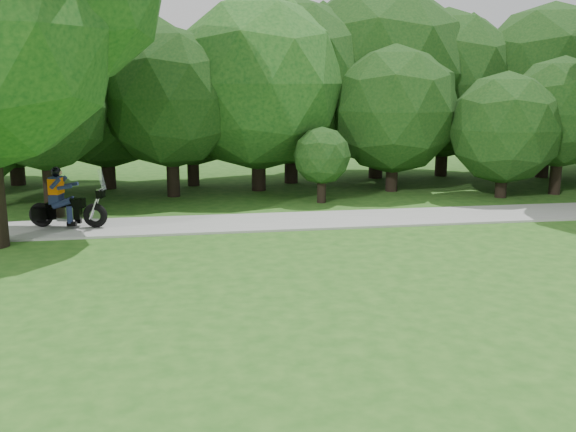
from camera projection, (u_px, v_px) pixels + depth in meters
name	position (u px, v px, depth m)	size (l,w,h in m)	color
ground	(547.00, 318.00, 10.79)	(100.00, 100.00, 0.00)	#245819
walkway	(394.00, 217.00, 18.50)	(60.00, 2.20, 0.06)	gray
tree_line	(348.00, 87.00, 24.27)	(39.26, 10.79, 7.73)	black
touring_motorcycle	(63.00, 205.00, 17.03)	(2.12, 0.96, 1.63)	black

